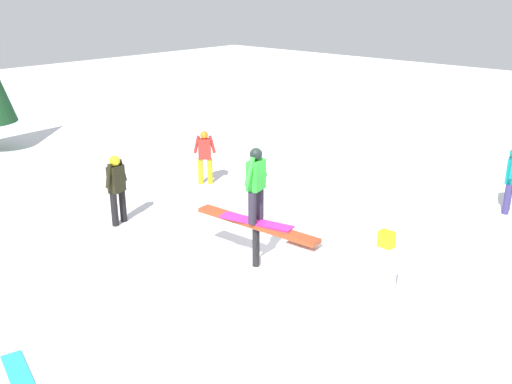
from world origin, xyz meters
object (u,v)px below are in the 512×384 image
(rail_feature, at_px, (256,229))
(bystander_black, at_px, (117,186))
(bystander_teal, at_px, (511,177))
(loose_snowboard_white, at_px, (314,206))
(backpack_on_snow, at_px, (386,239))
(bystander_red, at_px, (205,154))
(loose_snowboard_cyan, at_px, (21,378))
(main_rider_on_rail, at_px, (256,186))

(rail_feature, relative_size, bystander_black, 1.71)
(bystander_teal, height_order, bystander_black, bystander_black)
(rail_feature, xyz_separation_m, bystander_black, (3.64, 0.54, 0.13))
(loose_snowboard_white, xyz_separation_m, backpack_on_snow, (-2.43, 0.81, 0.16))
(rail_feature, height_order, bystander_black, bystander_black)
(rail_feature, xyz_separation_m, backpack_on_snow, (-1.40, -2.40, -0.59))
(bystander_red, relative_size, loose_snowboard_white, 1.12)
(bystander_red, bearing_deg, backpack_on_snow, -46.95)
(bystander_teal, xyz_separation_m, bystander_black, (6.14, 6.55, 0.02))
(loose_snowboard_white, height_order, backpack_on_snow, backpack_on_snow)
(loose_snowboard_cyan, bearing_deg, main_rider_on_rail, 102.98)
(bystander_black, distance_m, loose_snowboard_white, 4.65)
(bystander_black, bearing_deg, backpack_on_snow, 105.40)
(rail_feature, xyz_separation_m, bystander_teal, (-2.50, -6.00, 0.11))
(bystander_black, height_order, loose_snowboard_cyan, bystander_black)
(main_rider_on_rail, relative_size, bystander_black, 0.94)
(rail_feature, height_order, main_rider_on_rail, main_rider_on_rail)
(main_rider_on_rail, bearing_deg, rail_feature, 0.00)
(bystander_teal, distance_m, loose_snowboard_cyan, 10.96)
(rail_feature, bearing_deg, loose_snowboard_white, -76.57)
(loose_snowboard_white, bearing_deg, bystander_teal, 4.31)
(bystander_black, bearing_deg, bystander_red, 175.57)
(main_rider_on_rail, relative_size, backpack_on_snow, 4.36)
(backpack_on_snow, bearing_deg, bystander_black, -145.51)
(bystander_red, bearing_deg, main_rider_on_rail, -76.53)
(rail_feature, relative_size, main_rider_on_rail, 1.82)
(loose_snowboard_white, bearing_deg, backpack_on_snow, -52.41)
(rail_feature, xyz_separation_m, loose_snowboard_white, (1.03, -3.21, -0.75))
(bystander_black, xyz_separation_m, loose_snowboard_cyan, (-3.52, 4.07, -0.87))
(backpack_on_snow, bearing_deg, bystander_teal, 77.24)
(bystander_teal, relative_size, loose_snowboard_cyan, 1.17)
(bystander_black, bearing_deg, rail_feature, 83.61)
(bystander_teal, bearing_deg, main_rider_on_rail, 143.56)
(rail_feature, distance_m, backpack_on_snow, 2.84)
(main_rider_on_rail, bearing_deg, bystander_teal, -125.61)
(main_rider_on_rail, bearing_deg, loose_snowboard_white, -85.18)
(main_rider_on_rail, relative_size, bystander_red, 1.02)
(rail_feature, bearing_deg, backpack_on_snow, -124.65)
(bystander_red, bearing_deg, bystander_black, -124.32)
(bystander_teal, bearing_deg, bystander_black, 123.00)
(rail_feature, bearing_deg, bystander_teal, -117.00)
(bystander_red, xyz_separation_m, bystander_black, (-0.58, 3.16, 0.07))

